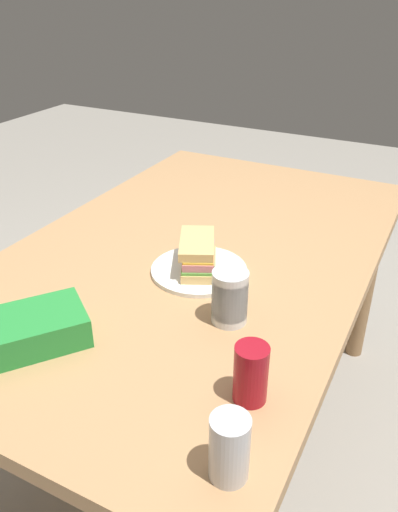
{
  "coord_description": "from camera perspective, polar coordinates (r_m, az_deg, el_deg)",
  "views": [
    {
      "loc": [
        -1.18,
        -0.62,
        1.49
      ],
      "look_at": [
        -0.12,
        -0.07,
        0.82
      ],
      "focal_mm": 35.86,
      "sensor_mm": 36.0,
      "label": 1
    }
  ],
  "objects": [
    {
      "name": "soda_can_red",
      "position": [
        0.98,
        5.8,
        -12.92
      ],
      "size": [
        0.07,
        0.07,
        0.12
      ],
      "primitive_type": "cylinder",
      "color": "maroon",
      "rests_on": "dining_table"
    },
    {
      "name": "ground_plane",
      "position": [
        2.0,
        -0.34,
        -19.03
      ],
      "size": [
        8.0,
        8.0,
        0.0
      ],
      "primitive_type": "plane",
      "color": "gray"
    },
    {
      "name": "plastic_cup_stack",
      "position": [
        1.17,
        3.45,
        -4.57
      ],
      "size": [
        0.08,
        0.08,
        0.13
      ],
      "color": "silver",
      "rests_on": "dining_table"
    },
    {
      "name": "chip_bag",
      "position": [
        1.18,
        -18.14,
        -7.78
      ],
      "size": [
        0.27,
        0.26,
        0.07
      ],
      "primitive_type": "cube",
      "rotation": [
        0.0,
        0.0,
        2.49
      ],
      "color": "#268C38",
      "rests_on": "dining_table"
    },
    {
      "name": "paper_plate",
      "position": [
        1.39,
        0.0,
        -1.58
      ],
      "size": [
        0.26,
        0.26,
        0.01
      ],
      "primitive_type": "cylinder",
      "color": "white",
      "rests_on": "dining_table"
    },
    {
      "name": "soda_can_silver",
      "position": [
        0.86,
        3.41,
        -20.58
      ],
      "size": [
        0.07,
        0.07,
        0.12
      ],
      "primitive_type": "cylinder",
      "color": "silver",
      "rests_on": "dining_table"
    },
    {
      "name": "sandwich",
      "position": [
        1.37,
        -0.07,
        0.18
      ],
      "size": [
        0.2,
        0.16,
        0.08
      ],
      "color": "#DBB26B",
      "rests_on": "paper_plate"
    },
    {
      "name": "dining_table",
      "position": [
        1.56,
        -0.41,
        -2.01
      ],
      "size": [
        1.62,
        1.0,
        0.77
      ],
      "color": "tan",
      "rests_on": "ground_plane"
    }
  ]
}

